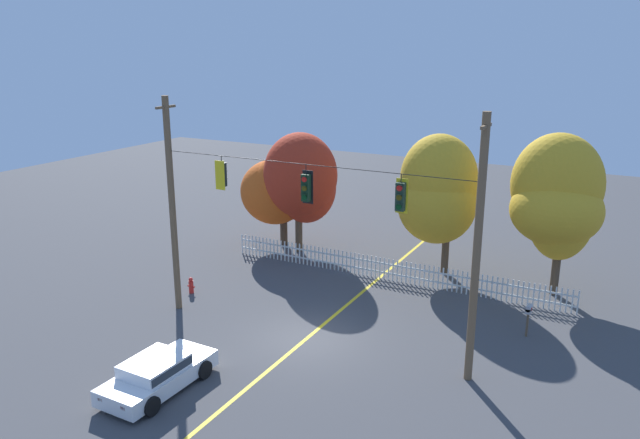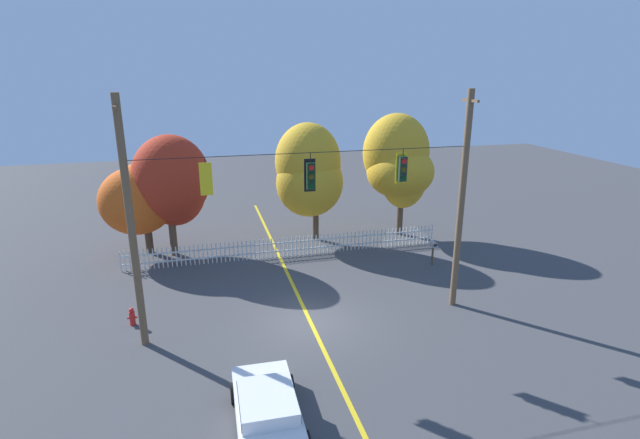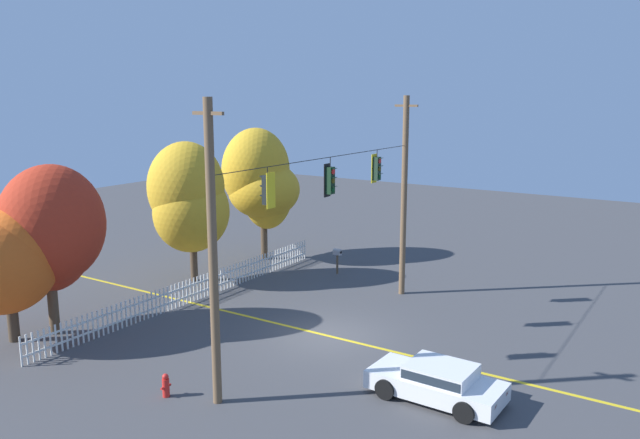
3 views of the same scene
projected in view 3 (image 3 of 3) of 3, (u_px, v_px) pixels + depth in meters
The scene contains 14 objects.
ground at pixel (329, 336), 24.47m from camera, with size 80.00×80.00×0.00m, color #424244.
lane_centerline_stripe at pixel (329, 336), 24.47m from camera, with size 0.16×36.00×0.01m, color gold.
signal_support_span at pixel (330, 218), 23.57m from camera, with size 12.96×1.10×9.10m.
traffic_signal_westbound_side at pixel (268, 190), 20.21m from camera, with size 0.43×0.38×1.31m.
traffic_signal_southbound_primary at pixel (330, 180), 23.32m from camera, with size 0.43×0.38×1.48m.
traffic_signal_northbound_primary at pixel (377, 169), 26.29m from camera, with size 0.43×0.38×1.38m.
white_picket_fence at pixel (197, 288), 28.69m from camera, with size 17.20×0.06×1.09m.
autumn_maple_near_fence at pixel (10, 259), 23.03m from camera, with size 4.06×3.34×5.24m.
autumn_maple_mid at pixel (51, 231), 24.22m from camera, with size 4.03×3.88×6.60m.
autumn_oak_far_east at pixel (189, 197), 30.43m from camera, with size 3.83×3.78×6.97m.
autumn_maple_far_west at pixel (261, 181), 34.77m from camera, with size 4.12×4.15×7.36m.
parked_car at pixel (437, 381), 19.31m from camera, with size 2.01×4.12×1.15m.
fire_hydrant at pixel (166, 385), 19.53m from camera, with size 0.38×0.22×0.75m.
roadside_mailbox at pixel (337, 254), 32.72m from camera, with size 0.25×0.44×1.32m.
Camera 3 is at (-19.58, -12.30, 9.19)m, focal length 35.70 mm.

